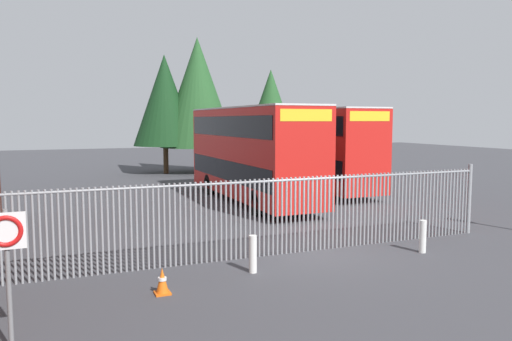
{
  "coord_description": "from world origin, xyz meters",
  "views": [
    {
      "loc": [
        -6.9,
        -12.55,
        3.81
      ],
      "look_at": [
        0.0,
        4.0,
        2.0
      ],
      "focal_mm": 34.9,
      "sensor_mm": 36.0,
      "label": 1
    }
  ],
  "objects_px": {
    "double_decker_bus_behind_fence_left": "(311,146)",
    "traffic_cone_by_gate": "(162,281)",
    "bollard_near_left": "(253,254)",
    "double_decker_bus_near_gate": "(251,150)",
    "bollard_center_front": "(423,236)",
    "speed_limit_sign_post": "(7,248)"
  },
  "relations": [
    {
      "from": "double_decker_bus_near_gate",
      "to": "traffic_cone_by_gate",
      "type": "bearing_deg",
      "value": -120.92
    },
    {
      "from": "bollard_center_front",
      "to": "speed_limit_sign_post",
      "type": "height_order",
      "value": "speed_limit_sign_post"
    },
    {
      "from": "double_decker_bus_behind_fence_left",
      "to": "traffic_cone_by_gate",
      "type": "distance_m",
      "value": 17.57
    },
    {
      "from": "traffic_cone_by_gate",
      "to": "double_decker_bus_near_gate",
      "type": "bearing_deg",
      "value": 59.08
    },
    {
      "from": "double_decker_bus_near_gate",
      "to": "bollard_center_front",
      "type": "distance_m",
      "value": 10.57
    },
    {
      "from": "bollard_near_left",
      "to": "double_decker_bus_behind_fence_left",
      "type": "bearing_deg",
      "value": 55.79
    },
    {
      "from": "bollard_center_front",
      "to": "traffic_cone_by_gate",
      "type": "height_order",
      "value": "bollard_center_front"
    },
    {
      "from": "double_decker_bus_behind_fence_left",
      "to": "bollard_center_front",
      "type": "bearing_deg",
      "value": -104.91
    },
    {
      "from": "double_decker_bus_near_gate",
      "to": "double_decker_bus_behind_fence_left",
      "type": "relative_size",
      "value": 1.0
    },
    {
      "from": "double_decker_bus_behind_fence_left",
      "to": "bollard_center_front",
      "type": "xyz_separation_m",
      "value": [
        -3.44,
        -12.91,
        -1.95
      ]
    },
    {
      "from": "double_decker_bus_near_gate",
      "to": "traffic_cone_by_gate",
      "type": "distance_m",
      "value": 12.84
    },
    {
      "from": "double_decker_bus_near_gate",
      "to": "bollard_center_front",
      "type": "bearing_deg",
      "value": -83.53
    },
    {
      "from": "speed_limit_sign_post",
      "to": "double_decker_bus_near_gate",
      "type": "bearing_deg",
      "value": 53.61
    },
    {
      "from": "double_decker_bus_near_gate",
      "to": "bollard_center_front",
      "type": "relative_size",
      "value": 11.38
    },
    {
      "from": "bollard_center_front",
      "to": "speed_limit_sign_post",
      "type": "distance_m",
      "value": 10.9
    },
    {
      "from": "double_decker_bus_behind_fence_left",
      "to": "bollard_near_left",
      "type": "height_order",
      "value": "double_decker_bus_behind_fence_left"
    },
    {
      "from": "bollard_near_left",
      "to": "traffic_cone_by_gate",
      "type": "distance_m",
      "value": 2.52
    },
    {
      "from": "traffic_cone_by_gate",
      "to": "speed_limit_sign_post",
      "type": "height_order",
      "value": "speed_limit_sign_post"
    },
    {
      "from": "bollard_near_left",
      "to": "speed_limit_sign_post",
      "type": "xyz_separation_m",
      "value": [
        -5.3,
        -2.54,
        1.3
      ]
    },
    {
      "from": "bollard_center_front",
      "to": "traffic_cone_by_gate",
      "type": "bearing_deg",
      "value": -175.98
    },
    {
      "from": "double_decker_bus_behind_fence_left",
      "to": "speed_limit_sign_post",
      "type": "height_order",
      "value": "double_decker_bus_behind_fence_left"
    },
    {
      "from": "double_decker_bus_near_gate",
      "to": "bollard_near_left",
      "type": "distance_m",
      "value": 11.15
    }
  ]
}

